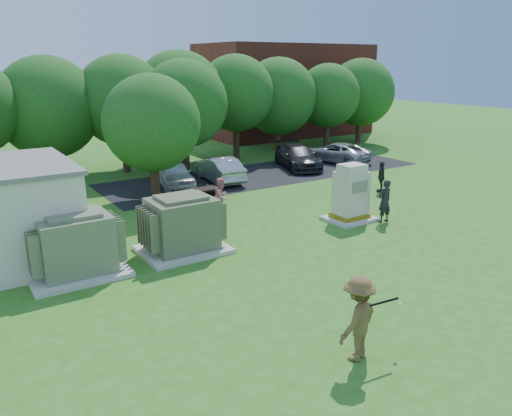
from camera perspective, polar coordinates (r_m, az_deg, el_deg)
ground at (r=16.11m, az=7.83°, el=-7.85°), size 120.00×120.00×0.00m
brick_building at (r=47.12m, az=3.26°, el=13.31°), size 15.00×8.00×8.00m
parking_strip at (r=30.40m, az=1.35°, el=3.97°), size 20.00×6.00×0.01m
transformer_left at (r=16.82m, az=-19.97°, el=-4.09°), size 3.00×2.40×2.07m
transformer_right at (r=17.90m, az=-8.43°, el=-2.02°), size 3.00×2.40×2.07m
generator_cabinet at (r=21.56m, az=10.76°, el=1.34°), size 2.01×1.64×2.45m
picnic_table at (r=23.27m, az=-6.75°, el=1.32°), size 2.06×1.55×0.88m
batter at (r=11.73m, az=11.57°, el=-12.29°), size 1.48×1.11×2.03m
person_by_generator at (r=21.66m, az=14.49°, el=0.77°), size 0.67×0.44×1.84m
person_at_picnic at (r=21.99m, az=-3.99°, el=1.31°), size 1.05×1.00×1.70m
person_walking_right at (r=26.74m, az=14.11°, el=3.48°), size 0.94×0.95×1.61m
car_white at (r=27.52m, az=-9.35°, el=3.89°), size 2.36×4.30×1.39m
car_silver_a at (r=28.35m, az=-4.26°, el=4.47°), size 1.90×4.43×1.42m
car_dark at (r=32.03m, az=4.78°, el=5.86°), size 3.48×5.34×1.44m
car_silver_b at (r=34.23m, az=9.10°, el=6.30°), size 3.29×5.15×1.32m
batting_equipment at (r=11.94m, az=14.31°, el=-10.46°), size 1.18×0.24×0.31m
tree_row at (r=31.76m, az=-11.90°, el=11.74°), size 41.30×13.30×7.30m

